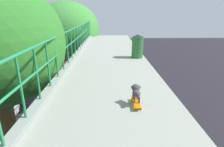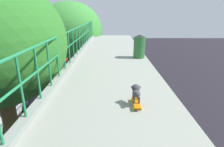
% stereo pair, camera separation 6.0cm
% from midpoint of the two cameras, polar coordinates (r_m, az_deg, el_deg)
% --- Properties ---
extents(car_grey_fifth, '(1.90, 4.58, 1.35)m').
position_cam_midpoint_polar(car_grey_fifth, '(13.16, -26.52, -18.27)').
color(car_grey_fifth, slate).
rests_on(car_grey_fifth, ground).
extents(car_silver_sixth, '(1.93, 4.42, 1.49)m').
position_cam_midpoint_polar(car_silver_sixth, '(16.78, -31.03, -10.34)').
color(car_silver_sixth, '#B2BAB6').
rests_on(car_silver_sixth, ground).
extents(car_yellow_cab_seventh, '(1.76, 3.97, 1.48)m').
position_cam_midpoint_polar(car_yellow_cab_seventh, '(18.47, -17.23, -5.98)').
color(car_yellow_cab_seventh, yellow).
rests_on(car_yellow_cab_seventh, ground).
extents(city_bus, '(2.63, 10.94, 3.53)m').
position_cam_midpoint_polar(city_bus, '(29.73, -17.83, 5.93)').
color(city_bus, '#B32210').
rests_on(city_bus, ground).
extents(roadside_tree_far, '(5.38, 5.38, 9.02)m').
position_cam_midpoint_polar(roadside_tree_far, '(16.35, -12.98, 12.91)').
color(roadside_tree_far, '#4E3C2A').
rests_on(roadside_tree_far, ground).
extents(toy_skateboard, '(0.18, 0.53, 0.09)m').
position_cam_midpoint_polar(toy_skateboard, '(3.84, 7.83, -9.03)').
color(toy_skateboard, orange).
rests_on(toy_skateboard, overpass_deck).
extents(small_dog, '(0.20, 0.38, 0.34)m').
position_cam_midpoint_polar(small_dog, '(3.80, 7.84, -5.50)').
color(small_dog, '#403B45').
rests_on(small_dog, toy_skateboard).
extents(litter_bin, '(0.49, 0.49, 0.97)m').
position_cam_midpoint_polar(litter_bin, '(7.77, 8.58, 8.51)').
color(litter_bin, '#2A6431').
rests_on(litter_bin, overpass_deck).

